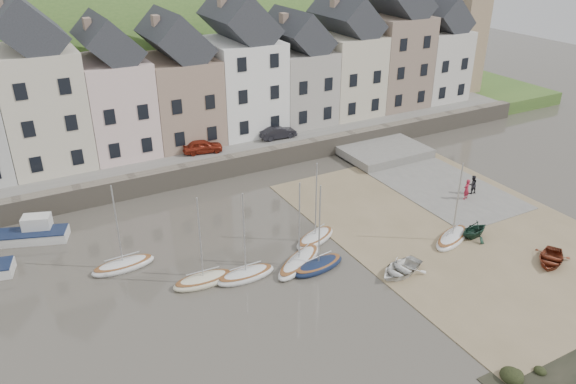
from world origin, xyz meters
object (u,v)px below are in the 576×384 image
sailboat_0 (123,265)px  person_dark (472,184)px  person_red (467,189)px  rowboat_green (474,229)px  rowboat_red (551,259)px  rowboat_white (401,269)px  car_right (278,132)px  car_left (203,146)px

sailboat_0 → person_dark: sailboat_0 is taller
person_red → sailboat_0: bearing=-22.3°
rowboat_green → rowboat_red: bearing=17.5°
rowboat_white → person_red: person_red is taller
rowboat_green → car_right: 21.85m
car_right → rowboat_red: bearing=-163.0°
sailboat_0 → person_dark: (28.42, -2.91, 0.67)m
rowboat_green → person_dark: (5.14, 5.32, 0.22)m
sailboat_0 → rowboat_red: 28.54m
sailboat_0 → rowboat_white: bearing=-30.8°
person_dark → car_right: (-9.99, 15.93, 1.26)m
car_right → person_red: bearing=-149.6°
person_dark → car_left: car_left is taller
person_red → car_right: bearing=-76.9°
rowboat_red → person_dark: size_ratio=1.95×
rowboat_white → person_dark: bearing=103.2°
car_right → person_dark: bearing=-145.7°
car_right → rowboat_white: bearing=175.2°
sailboat_0 → person_red: bearing=-7.2°
rowboat_green → sailboat_0: bearing=-114.4°
car_right → car_left: bearing=92.3°
person_dark → car_left: 23.92m
sailboat_0 → rowboat_green: 24.70m
sailboat_0 → rowboat_red: bearing=-27.5°
rowboat_red → person_dark: bearing=132.8°
rowboat_red → car_left: (-14.69, 26.19, 1.83)m
sailboat_0 → car_left: 16.92m
sailboat_0 → rowboat_green: bearing=-19.5°
car_left → person_dark: bearing=-120.9°
person_red → person_dark: person_red is taller
person_dark → car_left: (-17.79, 15.93, 1.28)m
person_red → car_right: (-8.80, 16.45, 1.20)m
person_dark → car_right: 18.85m
car_left → car_right: bearing=-79.1°
rowboat_green → car_right: size_ratio=0.69×
rowboat_green → person_red: (3.95, 4.80, 0.27)m
rowboat_white → car_right: bearing=159.4°
person_dark → sailboat_0: bearing=2.9°
rowboat_red → car_right: bearing=164.3°
car_left → sailboat_0: bearing=151.7°
rowboat_white → person_red: bearing=103.5°
rowboat_red → person_red: (1.91, 9.74, 0.60)m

